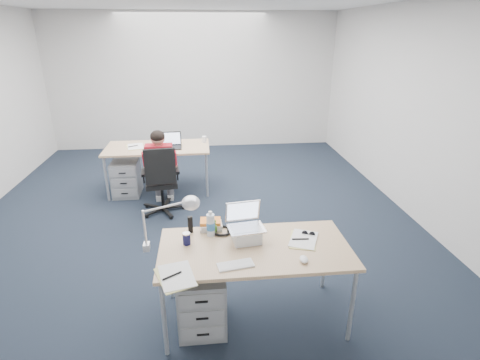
% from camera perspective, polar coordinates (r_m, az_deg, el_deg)
% --- Properties ---
extents(floor, '(7.00, 7.00, 0.00)m').
position_cam_1_polar(floor, '(5.24, -6.89, -5.80)').
color(floor, black).
rests_on(floor, ground).
extents(room, '(6.02, 7.02, 2.80)m').
position_cam_1_polar(room, '(4.70, -7.84, 13.02)').
color(room, beige).
rests_on(room, ground).
extents(desk_near, '(1.60, 0.80, 0.73)m').
position_cam_1_polar(desk_near, '(3.21, 2.28, -10.90)').
color(desk_near, tan).
rests_on(desk_near, ground).
extents(desk_far, '(1.60, 0.80, 0.73)m').
position_cam_1_polar(desk_far, '(6.02, -12.43, 4.56)').
color(desk_far, tan).
rests_on(desk_far, ground).
extents(office_chair, '(0.70, 0.70, 0.99)m').
position_cam_1_polar(office_chair, '(5.38, -11.76, -2.06)').
color(office_chair, black).
rests_on(office_chair, ground).
extents(seated_person, '(0.37, 0.64, 1.18)m').
position_cam_1_polar(seated_person, '(5.42, -11.92, 1.66)').
color(seated_person, '#A81823').
rests_on(seated_person, ground).
extents(drawer_pedestal_near, '(0.40, 0.50, 0.55)m').
position_cam_1_polar(drawer_pedestal_near, '(3.40, -5.80, -17.43)').
color(drawer_pedestal_near, gray).
rests_on(drawer_pedestal_near, ground).
extents(drawer_pedestal_far, '(0.40, 0.50, 0.55)m').
position_cam_1_polar(drawer_pedestal_far, '(6.12, -16.89, 0.35)').
color(drawer_pedestal_far, gray).
rests_on(drawer_pedestal_far, ground).
extents(silver_laptop, '(0.33, 0.28, 0.32)m').
position_cam_1_polar(silver_laptop, '(3.19, 0.97, -6.74)').
color(silver_laptop, silver).
rests_on(silver_laptop, desk_near).
extents(wireless_keyboard, '(0.30, 0.16, 0.01)m').
position_cam_1_polar(wireless_keyboard, '(2.96, -0.68, -12.81)').
color(wireless_keyboard, white).
rests_on(wireless_keyboard, desk_near).
extents(computer_mouse, '(0.07, 0.11, 0.04)m').
position_cam_1_polar(computer_mouse, '(3.04, 9.70, -11.83)').
color(computer_mouse, white).
rests_on(computer_mouse, desk_near).
extents(headphones, '(0.26, 0.21, 0.04)m').
position_cam_1_polar(headphones, '(3.40, -2.75, -7.63)').
color(headphones, black).
rests_on(headphones, desk_near).
extents(can_koozie, '(0.07, 0.07, 0.11)m').
position_cam_1_polar(can_koozie, '(3.23, -8.14, -8.83)').
color(can_koozie, '#151643').
rests_on(can_koozie, desk_near).
extents(water_bottle, '(0.09, 0.09, 0.24)m').
position_cam_1_polar(water_bottle, '(3.31, -4.50, -6.63)').
color(water_bottle, silver).
rests_on(water_bottle, desk_near).
extents(bear_figurine, '(0.09, 0.07, 0.14)m').
position_cam_1_polar(bear_figurine, '(3.35, -4.13, -7.16)').
color(bear_figurine, '#266A1C').
rests_on(bear_figurine, desk_near).
extents(book_stack, '(0.22, 0.18, 0.09)m').
position_cam_1_polar(book_stack, '(3.44, -4.45, -6.79)').
color(book_stack, silver).
rests_on(book_stack, desk_near).
extents(cordless_phone, '(0.05, 0.04, 0.16)m').
position_cam_1_polar(cordless_phone, '(3.39, -7.59, -6.75)').
color(cordless_phone, black).
rests_on(cordless_phone, desk_near).
extents(papers_left, '(0.32, 0.39, 0.01)m').
position_cam_1_polar(papers_left, '(2.88, -9.86, -14.35)').
color(papers_left, '#DAD27E').
rests_on(papers_left, desk_near).
extents(papers_right, '(0.31, 0.37, 0.01)m').
position_cam_1_polar(papers_right, '(3.32, 9.53, -9.00)').
color(papers_right, '#DAD27E').
rests_on(papers_right, desk_near).
extents(sunglasses, '(0.13, 0.10, 0.03)m').
position_cam_1_polar(sunglasses, '(3.40, 10.39, -8.08)').
color(sunglasses, black).
rests_on(sunglasses, desk_near).
extents(desk_lamp, '(0.43, 0.17, 0.49)m').
position_cam_1_polar(desk_lamp, '(3.10, -11.71, -6.39)').
color(desk_lamp, silver).
rests_on(desk_lamp, desk_near).
extents(dark_laptop, '(0.36, 0.35, 0.25)m').
position_cam_1_polar(dark_laptop, '(5.85, -10.65, 5.96)').
color(dark_laptop, black).
rests_on(dark_laptop, desk_far).
extents(far_cup, '(0.08, 0.08, 0.10)m').
position_cam_1_polar(far_cup, '(6.11, -5.47, 6.19)').
color(far_cup, white).
rests_on(far_cup, desk_far).
extents(far_papers, '(0.30, 0.38, 0.01)m').
position_cam_1_polar(far_papers, '(6.06, -15.76, 4.89)').
color(far_papers, white).
rests_on(far_papers, desk_far).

